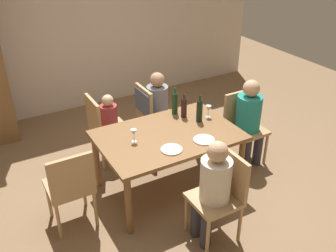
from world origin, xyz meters
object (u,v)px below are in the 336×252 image
wine_glass_near_left (208,109)px  dinner_plate_guest_left (204,140)px  person_woman_host (159,104)px  wine_bottle_short_olive (175,102)px  wine_bottle_tall_green (199,110)px  chair_right_end (243,122)px  chair_near (222,191)px  chair_far_left (103,125)px  wine_glass_centre (134,133)px  dinner_plate_host (172,149)px  person_man_guest (249,117)px  chair_far_right (149,110)px  person_man_bearded (213,185)px  chair_left_end (71,185)px  dining_table (168,140)px  wine_bottle_dark_red (184,107)px  person_child_small (111,121)px

wine_glass_near_left → dinner_plate_guest_left: (-0.35, -0.43, -0.10)m
person_woman_host → wine_bottle_short_olive: (-0.06, -0.50, 0.26)m
wine_bottle_tall_green → wine_glass_near_left: 0.16m
wine_bottle_tall_green → chair_right_end: bearing=0.5°
chair_near → chair_far_left: 1.87m
chair_right_end → dinner_plate_guest_left: bearing=24.2°
chair_right_end → dinner_plate_guest_left: chair_right_end is taller
wine_glass_centre → dinner_plate_host: size_ratio=0.66×
person_man_guest → dinner_plate_guest_left: person_man_guest is taller
person_woman_host → wine_bottle_short_olive: person_woman_host is taller
chair_far_right → person_man_guest: bearing=45.2°
chair_far_left → wine_bottle_short_olive: wine_bottle_short_olive is taller
person_woman_host → wine_bottle_tall_green: size_ratio=3.33×
wine_bottle_short_olive → person_man_bearded: bearing=-104.9°
wine_bottle_tall_green → person_man_guest: bearing=-8.8°
person_woman_host → dinner_plate_host: bearing=-22.8°
chair_left_end → wine_bottle_tall_green: 1.67m
wine_bottle_short_olive → dinner_plate_host: (-0.45, -0.70, -0.15)m
person_man_guest → wine_glass_near_left: person_man_guest is taller
chair_right_end → wine_glass_near_left: bearing=-3.2°
person_woman_host → wine_bottle_short_olive: 0.57m
chair_near → person_man_guest: person_man_guest is taller
dining_table → dinner_plate_guest_left: size_ratio=6.68×
dining_table → wine_glass_near_left: 0.66m
chair_near → wine_glass_near_left: chair_near is taller
person_man_guest → wine_bottle_dark_red: person_man_guest is taller
person_child_small → wine_bottle_tall_green: wine_bottle_tall_green is taller
dining_table → person_man_bearded: 0.90m
wine_bottle_tall_green → wine_glass_centre: wine_bottle_tall_green is taller
chair_near → person_man_guest: bearing=-50.7°
wine_bottle_short_olive → wine_glass_centre: 0.80m
chair_left_end → wine_glass_near_left: 1.81m
dinner_plate_guest_left → wine_bottle_short_olive: bearing=85.9°
wine_glass_centre → dinner_plate_host: (0.26, -0.34, -0.10)m
chair_right_end → person_man_bearded: (-1.18, -0.98, 0.11)m
chair_left_end → wine_bottle_dark_red: bearing=13.0°
chair_near → wine_bottle_dark_red: bearing=-13.6°
person_woman_host → dinner_plate_host: (-0.50, -1.20, 0.11)m
wine_glass_near_left → dinner_plate_guest_left: wine_glass_near_left is taller
wine_glass_centre → dinner_plate_guest_left: 0.76m
wine_bottle_dark_red → wine_glass_centre: wine_bottle_dark_red is taller
person_man_bearded → wine_glass_centre: (-0.37, 0.93, 0.20)m
chair_near → wine_bottle_dark_red: wine_bottle_dark_red is taller
dining_table → chair_far_right: size_ratio=1.68×
person_man_bearded → person_man_guest: (1.18, 0.87, 0.02)m
chair_far_right → dinner_plate_host: chair_far_right is taller
chair_right_end → wine_bottle_tall_green: 0.77m
person_man_guest → chair_left_end: bearing=1.5°
chair_far_right → wine_bottle_short_olive: (0.09, -0.50, 0.30)m
person_woman_host → wine_bottle_short_olive: size_ratio=3.23×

